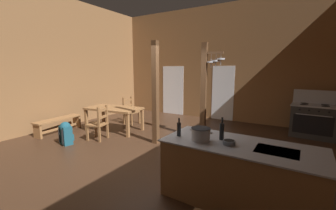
% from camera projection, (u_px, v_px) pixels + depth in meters
% --- Properties ---
extents(ground_plane, '(8.70, 9.04, 0.10)m').
position_uv_depth(ground_plane, '(152.00, 154.00, 5.04)').
color(ground_plane, '#382316').
extents(wall_back, '(8.70, 0.14, 4.27)m').
position_uv_depth(wall_back, '(214.00, 64.00, 8.23)').
color(wall_back, brown).
rests_on(wall_back, ground_plane).
extents(wall_left, '(0.14, 9.04, 4.27)m').
position_uv_depth(wall_left, '(46.00, 62.00, 6.71)').
color(wall_left, brown).
rests_on(wall_left, ground_plane).
extents(glazed_door_back_left, '(1.00, 0.01, 2.05)m').
position_uv_depth(glazed_door_back_left, '(173.00, 90.00, 9.25)').
color(glazed_door_back_left, white).
rests_on(glazed_door_back_left, ground_plane).
extents(glazed_panel_back_right, '(0.84, 0.01, 2.05)m').
position_uv_depth(glazed_panel_back_right, '(223.00, 93.00, 8.15)').
color(glazed_panel_back_right, white).
rests_on(glazed_panel_back_right, ground_plane).
extents(kitchen_island, '(2.19, 1.03, 0.89)m').
position_uv_depth(kitchen_island, '(238.00, 173.00, 3.10)').
color(kitchen_island, olive).
rests_on(kitchen_island, ground_plane).
extents(stove_range, '(1.19, 0.89, 1.32)m').
position_uv_depth(stove_range, '(313.00, 120.00, 6.15)').
color(stove_range, '#313131').
rests_on(stove_range, ground_plane).
extents(support_post_with_pot_rack, '(0.62, 0.25, 2.62)m').
position_uv_depth(support_post_with_pot_rack, '(205.00, 88.00, 5.82)').
color(support_post_with_pot_rack, brown).
rests_on(support_post_with_pot_rack, ground_plane).
extents(support_post_center, '(0.14, 0.14, 2.62)m').
position_uv_depth(support_post_center, '(155.00, 94.00, 5.47)').
color(support_post_center, brown).
rests_on(support_post_center, ground_plane).
extents(dining_table, '(1.78, 1.07, 0.74)m').
position_uv_depth(dining_table, '(114.00, 110.00, 6.74)').
color(dining_table, olive).
rests_on(dining_table, ground_plane).
extents(ladderback_chair_near_window, '(0.48, 0.48, 0.95)m').
position_uv_depth(ladderback_chair_near_window, '(131.00, 111.00, 7.64)').
color(ladderback_chair_near_window, brown).
rests_on(ladderback_chair_near_window, ground_plane).
extents(ladderback_chair_by_post, '(0.53, 0.53, 0.95)m').
position_uv_depth(ladderback_chair_by_post, '(99.00, 124.00, 5.88)').
color(ladderback_chair_by_post, brown).
rests_on(ladderback_chair_by_post, ground_plane).
extents(bench_along_left_wall, '(0.47, 1.49, 0.44)m').
position_uv_depth(bench_along_left_wall, '(59.00, 123.00, 6.59)').
color(bench_along_left_wall, olive).
rests_on(bench_along_left_wall, ground_plane).
extents(backpack, '(0.36, 0.34, 0.60)m').
position_uv_depth(backpack, '(66.00, 132.00, 5.54)').
color(backpack, '#194756').
rests_on(backpack, ground_plane).
extents(stockpot_on_counter, '(0.36, 0.29, 0.19)m').
position_uv_depth(stockpot_on_counter, '(201.00, 134.00, 3.17)').
color(stockpot_on_counter, '#A8AAB2').
rests_on(stockpot_on_counter, kitchen_island).
extents(mixing_bowl_on_counter, '(0.17, 0.17, 0.06)m').
position_uv_depth(mixing_bowl_on_counter, '(229.00, 142.00, 3.00)').
color(mixing_bowl_on_counter, slate).
rests_on(mixing_bowl_on_counter, kitchen_island).
extents(bottle_tall_on_counter, '(0.06, 0.06, 0.29)m').
position_uv_depth(bottle_tall_on_counter, '(179.00, 129.00, 3.38)').
color(bottle_tall_on_counter, '#1E2328').
rests_on(bottle_tall_on_counter, kitchen_island).
extents(bottle_short_on_counter, '(0.07, 0.07, 0.34)m').
position_uv_depth(bottle_short_on_counter, '(222.00, 131.00, 3.20)').
color(bottle_short_on_counter, '#1E2328').
rests_on(bottle_short_on_counter, kitchen_island).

